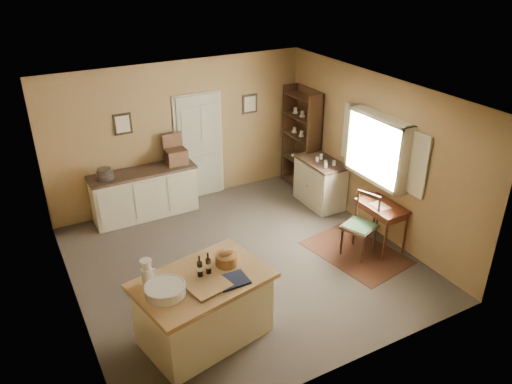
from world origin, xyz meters
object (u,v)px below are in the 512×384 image
(writing_desk, at_px, (382,211))
(right_cabinet, at_px, (320,182))
(desk_chair, at_px, (359,227))
(sideboard, at_px, (145,192))
(shelving_unit, at_px, (303,139))
(work_island, at_px, (203,307))

(writing_desk, height_order, right_cabinet, right_cabinet)
(desk_chair, bearing_deg, sideboard, 111.72)
(right_cabinet, distance_m, shelving_unit, 1.04)
(desk_chair, relative_size, right_cabinet, 0.97)
(work_island, relative_size, right_cabinet, 1.73)
(work_island, height_order, desk_chair, work_island)
(desk_chair, xyz_separation_m, right_cabinet, (0.46, 1.73, -0.04))
(desk_chair, distance_m, shelving_unit, 2.71)
(writing_desk, bearing_deg, right_cabinet, 90.01)
(work_island, bearing_deg, desk_chair, -0.47)
(sideboard, bearing_deg, work_island, -95.43)
(shelving_unit, bearing_deg, sideboard, 174.94)
(writing_desk, distance_m, desk_chair, 0.49)
(work_island, distance_m, shelving_unit, 4.78)
(right_cabinet, bearing_deg, sideboard, 159.47)
(right_cabinet, relative_size, shelving_unit, 0.51)
(desk_chair, bearing_deg, writing_desk, -17.20)
(desk_chair, relative_size, shelving_unit, 0.49)
(shelving_unit, bearing_deg, work_island, -138.27)
(sideboard, distance_m, shelving_unit, 3.27)
(work_island, relative_size, desk_chair, 1.79)
(writing_desk, bearing_deg, sideboard, 137.08)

